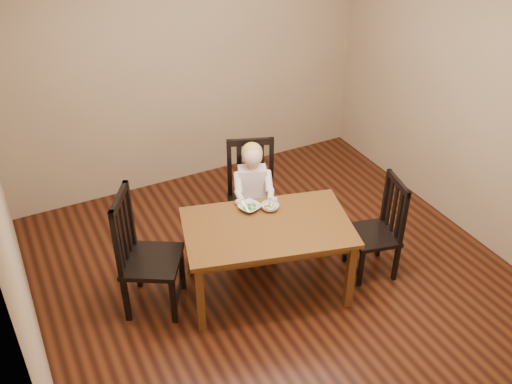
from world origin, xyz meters
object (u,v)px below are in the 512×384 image
dining_table (267,233)px  toddler (253,187)px  bowl_peas (250,207)px  chair_child (252,197)px  bowl_veg (270,207)px  chair_left (144,255)px  chair_right (379,229)px

dining_table → toddler: toddler is taller
toddler → bowl_peas: bearing=80.4°
chair_child → bowl_veg: 0.52m
dining_table → bowl_veg: size_ratio=9.91×
chair_left → bowl_veg: (1.09, -0.09, 0.18)m
chair_right → toddler: size_ratio=1.63×
chair_child → toddler: (-0.02, -0.05, 0.15)m
dining_table → toddler: 0.64m
dining_table → chair_child: chair_child is taller
chair_right → bowl_veg: 0.98m
dining_table → chair_left: bearing=163.6°
chair_left → toddler: chair_left is taller
toddler → bowl_veg: (-0.04, -0.42, 0.06)m
chair_left → toddler: bearing=136.3°
chair_child → chair_left: bearing=38.7°
chair_right → bowl_veg: size_ratio=6.11×
bowl_peas → chair_left: bearing=179.1°
bowl_peas → chair_child: bearing=61.1°
chair_child → bowl_peas: bearing=81.5°
bowl_veg → chair_child: bearing=82.5°
bowl_veg → bowl_peas: bearing=154.3°
chair_left → bowl_peas: size_ratio=6.12×
chair_right → bowl_veg: bearing=77.4°
chair_right → bowl_peas: (-1.01, 0.48, 0.25)m
bowl_veg → toddler: bearing=84.1°
toddler → bowl_peas: 0.40m
chair_child → chair_right: 1.18m
chair_left → bowl_veg: chair_left is taller
chair_right → toddler: bearing=57.3°
chair_child → toddler: bearing=90.0°
chair_child → dining_table: bearing=94.6°
chair_child → bowl_veg: bearing=102.9°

